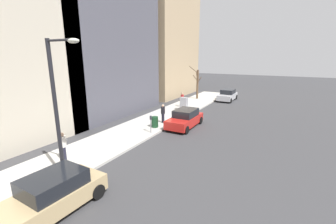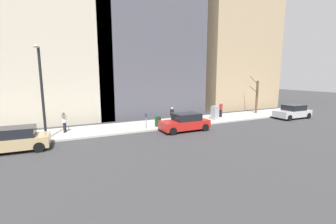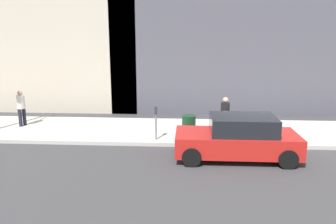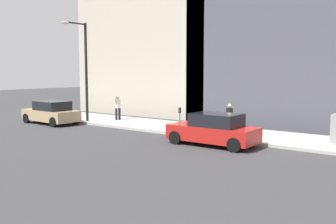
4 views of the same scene
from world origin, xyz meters
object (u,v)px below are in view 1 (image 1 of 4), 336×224
pedestrian_far_corner (63,145)px  parked_car_red (185,119)px  bare_tree (197,83)px  office_tower_left (150,7)px  parking_meter (151,122)px  trash_bin (155,122)px  pedestrian_midblock (163,112)px  parked_car_tan (51,195)px  office_block_center (74,8)px  utility_box (184,104)px  streetlamp (59,100)px  pedestrian_near_meter (182,99)px  parked_car_silver (227,95)px

pedestrian_far_corner → parked_car_red: bearing=-89.7°
parked_car_red → bare_tree: (3.70, -12.25, 1.53)m
office_tower_left → parking_meter: bearing=122.4°
trash_bin → pedestrian_midblock: (0.05, -1.46, 0.49)m
bare_tree → pedestrian_midblock: bearing=97.6°
parked_car_tan → office_tower_left: (12.36, -26.45, 12.46)m
pedestrian_midblock → pedestrian_far_corner: same height
pedestrian_far_corner → office_block_center: office_block_center is taller
parked_car_tan → pedestrian_far_corner: size_ratio=2.57×
utility_box → pedestrian_midblock: size_ratio=0.86×
parking_meter → office_block_center: 15.33m
streetlamp → trash_bin: bearing=-86.1°
parked_car_tan → office_tower_left: 31.75m
parked_car_red → utility_box: 5.50m
parked_car_red → office_tower_left: size_ratio=0.16×
parked_car_red → pedestrian_midblock: 2.08m
streetlamp → pedestrian_near_meter: size_ratio=3.92×
parked_car_tan → utility_box: (2.37, -17.36, 0.11)m
parking_meter → parked_car_silver: bearing=-95.9°
parked_car_silver → parking_meter: parked_car_silver is taller
parked_car_silver → parked_car_red: bearing=89.9°
parked_car_silver → bare_tree: bare_tree is taller
utility_box → pedestrian_midblock: pedestrian_midblock is taller
pedestrian_near_meter → parked_car_tan: bearing=-81.6°
pedestrian_near_meter → streetlamp: bearing=-85.0°
parked_car_red → parking_meter: 3.38m
pedestrian_far_corner → office_tower_left: 27.92m
trash_bin → pedestrian_near_meter: size_ratio=0.54×
utility_box → pedestrian_midblock: bearing=93.8°
pedestrian_far_corner → office_block_center: 16.74m
parked_car_silver → bare_tree: size_ratio=0.94×
parking_meter → streetlamp: 8.25m
parked_car_red → parked_car_tan: 12.40m
streetlamp → office_tower_left: (11.01, -24.72, 9.18)m
pedestrian_near_meter → office_block_center: size_ratio=0.08×
parked_car_red → office_tower_left: (12.37, -14.05, 12.46)m
bare_tree → pedestrian_midblock: bare_tree is taller
parking_meter → office_tower_left: (10.84, -17.06, 12.22)m
office_block_center → parked_car_silver: bearing=-134.6°
parked_car_silver → pedestrian_midblock: size_ratio=2.54×
bare_tree → trash_bin: bare_tree is taller
parked_car_tan → parked_car_red: bearing=-87.8°
trash_bin → pedestrian_midblock: 1.54m
streetlamp → parked_car_silver: bearing=-93.7°
pedestrian_near_meter → pedestrian_midblock: size_ratio=1.00×
parked_car_silver → office_tower_left: 17.71m
pedestrian_midblock → office_block_center: bearing=33.0°
bare_tree → pedestrian_near_meter: 5.93m
trash_bin → parking_meter: bearing=109.0°
bare_tree → office_tower_left: bearing=-11.7°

